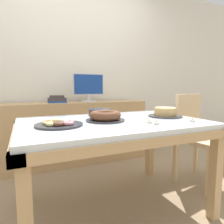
% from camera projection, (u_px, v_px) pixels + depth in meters
% --- Properties ---
extents(ground_plane, '(12.00, 12.00, 0.00)m').
position_uv_depth(ground_plane, '(113.00, 208.00, 1.68)').
color(ground_plane, '#997F60').
extents(wall_back, '(8.00, 0.10, 2.60)m').
position_uv_depth(wall_back, '(70.00, 67.00, 2.87)').
color(wall_back, silver).
rests_on(wall_back, ground).
extents(dining_table, '(1.45, 0.99, 0.75)m').
position_uv_depth(dining_table, '(113.00, 132.00, 1.60)').
color(dining_table, silver).
rests_on(dining_table, ground).
extents(chair, '(0.49, 0.49, 0.94)m').
position_uv_depth(chair, '(197.00, 133.00, 2.13)').
color(chair, '#D1B284').
rests_on(chair, ground).
extents(sideboard, '(1.89, 0.44, 0.82)m').
position_uv_depth(sideboard, '(77.00, 132.00, 2.71)').
color(sideboard, tan).
rests_on(sideboard, ground).
extents(computer_monitor, '(0.42, 0.20, 0.38)m').
position_uv_depth(computer_monitor, '(89.00, 88.00, 2.71)').
color(computer_monitor, silver).
rests_on(computer_monitor, sideboard).
extents(book_stack, '(0.23, 0.19, 0.09)m').
position_uv_depth(book_stack, '(57.00, 99.00, 2.55)').
color(book_stack, '#23478C').
rests_on(book_stack, sideboard).
extents(cake_chocolate_round, '(0.30, 0.30, 0.08)m').
position_uv_depth(cake_chocolate_round, '(165.00, 113.00, 1.79)').
color(cake_chocolate_round, '#333338').
rests_on(cake_chocolate_round, dining_table).
extents(cake_golden_bundt, '(0.30, 0.30, 0.08)m').
position_uv_depth(cake_golden_bundt, '(105.00, 116.00, 1.56)').
color(cake_golden_bundt, '#333338').
rests_on(cake_golden_bundt, dining_table).
extents(pastry_platter, '(0.32, 0.32, 0.04)m').
position_uv_depth(pastry_platter, '(59.00, 124.00, 1.36)').
color(pastry_platter, '#333338').
rests_on(pastry_platter, dining_table).
extents(plate_stack, '(0.21, 0.21, 0.06)m').
position_uv_depth(plate_stack, '(100.00, 112.00, 1.88)').
color(plate_stack, '#333338').
rests_on(plate_stack, dining_table).
extents(tealight_right_edge, '(0.04, 0.04, 0.04)m').
position_uv_depth(tealight_right_edge, '(156.00, 123.00, 1.40)').
color(tealight_right_edge, silver).
rests_on(tealight_right_edge, dining_table).
extents(tealight_centre, '(0.04, 0.04, 0.04)m').
position_uv_depth(tealight_centre, '(192.00, 121.00, 1.52)').
color(tealight_centre, silver).
rests_on(tealight_centre, dining_table).
extents(tealight_left_edge, '(0.04, 0.04, 0.04)m').
position_uv_depth(tealight_left_edge, '(149.00, 122.00, 1.47)').
color(tealight_left_edge, silver).
rests_on(tealight_left_edge, dining_table).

